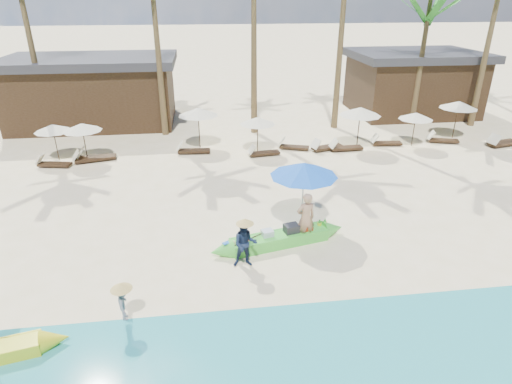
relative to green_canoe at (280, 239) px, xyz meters
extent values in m
plane|color=#FCE7BA|center=(-1.35, -0.69, -0.24)|extent=(240.00, 240.00, 0.00)
cube|color=tan|center=(-1.35, -5.69, -0.23)|extent=(240.00, 4.50, 0.01)
cube|color=green|center=(0.00, 0.00, -0.03)|extent=(3.52, 1.48, 0.41)
cube|color=white|center=(0.00, 0.00, -0.01)|extent=(3.01, 1.17, 0.19)
cube|color=#262628|center=(0.42, 0.09, 0.28)|extent=(0.56, 0.48, 0.38)
cube|color=silver|center=(-0.44, -0.05, 0.24)|extent=(0.44, 0.40, 0.30)
cube|color=#B72D18|center=(1.02, 0.18, 0.20)|extent=(0.38, 0.34, 0.24)
cylinder|color=#B72D18|center=(-1.07, -0.20, 0.13)|extent=(0.24, 0.24, 0.10)
cylinder|color=#262628|center=(-1.31, -0.36, 0.13)|extent=(0.22, 0.22, 0.09)
sphere|color=tan|center=(-1.64, -0.38, 0.18)|extent=(0.20, 0.20, 0.20)
cylinder|color=yellow|center=(1.52, 0.44, 0.18)|extent=(0.15, 0.15, 0.20)
cylinder|color=yellow|center=(1.73, 0.49, 0.18)|extent=(0.15, 0.15, 0.20)
imported|color=tan|center=(0.91, 0.09, 0.69)|extent=(0.75, 0.56, 1.86)
imported|color=#16233E|center=(-1.31, -1.09, 0.55)|extent=(0.79, 0.63, 1.58)
imported|color=gray|center=(-4.70, -3.35, 0.45)|extent=(0.46, 0.69, 1.00)
cylinder|color=#99999E|center=(1.01, 1.05, 1.02)|extent=(0.05, 0.05, 2.51)
cone|color=blue|center=(1.01, 1.05, 2.10)|extent=(2.40, 2.40, 0.49)
cylinder|color=#342315|center=(-9.99, 9.77, 0.68)|extent=(0.05, 0.05, 1.84)
cone|color=beige|center=(-9.99, 9.77, 1.48)|extent=(1.84, 1.84, 0.37)
cube|color=#342315|center=(-9.88, 8.69, -0.09)|extent=(1.67, 0.82, 0.11)
cube|color=beige|center=(-10.58, 8.83, 0.19)|extent=(0.45, 0.58, 0.47)
cylinder|color=#342315|center=(-8.46, 9.41, 0.73)|extent=(0.05, 0.05, 1.94)
cone|color=beige|center=(-8.46, 9.41, 1.56)|extent=(1.94, 1.94, 0.39)
cube|color=#342315|center=(-8.15, 9.22, -0.08)|extent=(1.85, 1.00, 0.12)
cube|color=beige|center=(-8.91, 9.03, 0.23)|extent=(0.53, 0.65, 0.52)
cube|color=#342315|center=(-7.94, 9.43, -0.08)|extent=(1.85, 0.70, 0.13)
cube|color=beige|center=(-8.74, 9.39, 0.24)|extent=(0.44, 0.61, 0.53)
cylinder|color=#342315|center=(-2.61, 10.82, 0.87)|extent=(0.06, 0.06, 2.21)
cone|color=beige|center=(-2.61, 10.82, 1.81)|extent=(2.21, 2.21, 0.44)
cube|color=#342315|center=(-2.94, 9.81, -0.08)|extent=(1.75, 0.67, 0.12)
cube|color=beige|center=(-3.69, 9.86, 0.22)|extent=(0.42, 0.58, 0.50)
cylinder|color=#342315|center=(0.51, 9.53, 0.72)|extent=(0.05, 0.05, 1.91)
cone|color=beige|center=(0.51, 9.53, 1.55)|extent=(1.91, 1.91, 0.38)
cube|color=#342315|center=(0.81, 8.98, -0.09)|extent=(1.69, 0.75, 0.11)
cube|color=beige|center=(0.10, 8.88, 0.20)|extent=(0.43, 0.57, 0.48)
cube|color=#342315|center=(2.61, 9.74, -0.09)|extent=(1.68, 1.02, 0.11)
cube|color=beige|center=(1.94, 9.98, 0.19)|extent=(0.51, 0.61, 0.47)
cylinder|color=#342315|center=(6.14, 9.49, 0.90)|extent=(0.06, 0.06, 2.27)
cone|color=beige|center=(6.14, 9.49, 1.88)|extent=(2.27, 2.27, 0.45)
cube|color=#342315|center=(4.42, 9.43, -0.08)|extent=(1.87, 1.08, 0.13)
cube|color=beige|center=(3.67, 9.20, 0.24)|extent=(0.55, 0.67, 0.52)
cube|color=#342315|center=(5.44, 9.18, -0.08)|extent=(1.78, 0.65, 0.12)
cube|color=beige|center=(4.67, 9.15, 0.23)|extent=(0.42, 0.59, 0.51)
cylinder|color=#342315|center=(9.39, 9.48, 0.70)|extent=(0.05, 0.05, 1.88)
cone|color=beige|center=(9.39, 9.48, 1.51)|extent=(1.88, 1.88, 0.38)
cube|color=#342315|center=(8.01, 9.74, -0.09)|extent=(1.71, 0.72, 0.12)
cube|color=beige|center=(7.28, 9.82, 0.20)|extent=(0.43, 0.58, 0.48)
cylinder|color=#342315|center=(12.56, 10.63, 0.84)|extent=(0.05, 0.05, 2.16)
cone|color=beige|center=(12.56, 10.63, 1.77)|extent=(2.16, 2.16, 0.43)
cube|color=#342315|center=(11.49, 9.78, -0.09)|extent=(1.75, 1.01, 0.12)
cube|color=beige|center=(10.79, 10.00, 0.21)|extent=(0.52, 0.63, 0.49)
cube|color=#342315|center=(14.60, 8.77, -0.07)|extent=(1.93, 1.00, 0.13)
cube|color=beige|center=(13.81, 8.59, 0.25)|extent=(0.54, 0.68, 0.54)
cube|color=#342315|center=(14.66, 8.97, -0.08)|extent=(1.86, 0.94, 0.13)
cube|color=beige|center=(13.90, 8.80, 0.24)|extent=(0.51, 0.65, 0.52)
cone|color=brown|center=(-11.80, 14.39, 5.21)|extent=(0.40, 0.40, 10.89)
cone|color=brown|center=(-4.71, 13.59, 4.80)|extent=(0.40, 0.40, 10.08)
cone|color=brown|center=(0.79, 13.33, 5.39)|extent=(0.40, 0.40, 11.26)
cone|color=brown|center=(6.10, 13.70, 6.34)|extent=(0.40, 0.40, 13.16)
cone|color=brown|center=(11.48, 13.83, 3.80)|extent=(0.40, 0.40, 8.07)
cone|color=brown|center=(15.21, 12.99, 5.08)|extent=(0.40, 0.40, 10.64)
cube|color=#342315|center=(-9.35, 16.81, 1.66)|extent=(10.00, 6.00, 3.80)
cube|color=#2D2D33|center=(-9.35, 16.81, 3.81)|extent=(10.80, 6.60, 0.50)
cube|color=#342315|center=(12.65, 16.81, 1.66)|extent=(8.00, 6.00, 3.80)
cube|color=#2D2D33|center=(12.65, 16.81, 3.81)|extent=(8.80, 6.60, 0.50)
camera|label=1|loc=(-2.45, -12.48, 7.66)|focal=30.00mm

